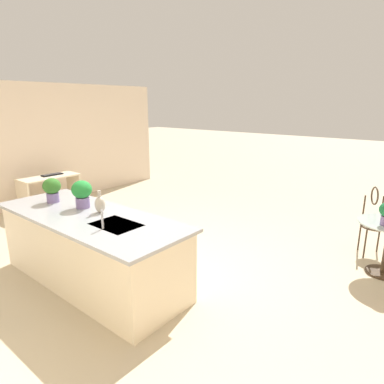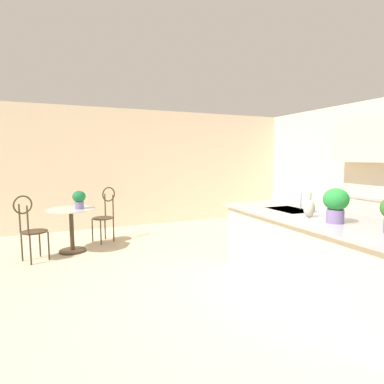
{
  "view_description": "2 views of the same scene",
  "coord_description": "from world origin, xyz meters",
  "px_view_note": "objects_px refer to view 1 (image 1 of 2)",
  "views": [
    {
      "loc": [
        -3.22,
        3.1,
        2.27
      ],
      "look_at": [
        -0.65,
        -0.03,
        1.19
      ],
      "focal_mm": 31.56,
      "sensor_mm": 36.0,
      "label": 1
    },
    {
      "loc": [
        2.99,
        -1.92,
        1.61
      ],
      "look_at": [
        -1.35,
        -0.09,
        1.08
      ],
      "focal_mm": 29.15,
      "sensor_mm": 36.0,
      "label": 2
    }
  ],
  "objects_px": {
    "keyboard": "(52,175)",
    "vase_on_counter": "(100,204)",
    "chair_near_window": "(374,218)",
    "writing_desk": "(49,187)",
    "potted_plant_counter_near": "(82,192)",
    "potted_plant_counter_far": "(52,189)"
  },
  "relations": [
    {
      "from": "keyboard",
      "to": "vase_on_counter",
      "type": "xyz_separation_m",
      "value": [
        -3.42,
        1.2,
        0.28
      ]
    },
    {
      "from": "chair_near_window",
      "to": "vase_on_counter",
      "type": "distance_m",
      "value": 4.02
    },
    {
      "from": "writing_desk",
      "to": "potted_plant_counter_near",
      "type": "height_order",
      "value": "potted_plant_counter_near"
    },
    {
      "from": "potted_plant_counter_far",
      "to": "potted_plant_counter_near",
      "type": "height_order",
      "value": "potted_plant_counter_near"
    },
    {
      "from": "writing_desk",
      "to": "vase_on_counter",
      "type": "height_order",
      "value": "vase_on_counter"
    },
    {
      "from": "potted_plant_counter_near",
      "to": "vase_on_counter",
      "type": "height_order",
      "value": "potted_plant_counter_near"
    },
    {
      "from": "potted_plant_counter_far",
      "to": "vase_on_counter",
      "type": "relative_size",
      "value": 1.19
    },
    {
      "from": "chair_near_window",
      "to": "vase_on_counter",
      "type": "bearing_deg",
      "value": 50.55
    },
    {
      "from": "keyboard",
      "to": "potted_plant_counter_near",
      "type": "distance_m",
      "value": 3.33
    },
    {
      "from": "potted_plant_counter_near",
      "to": "vase_on_counter",
      "type": "distance_m",
      "value": 0.36
    },
    {
      "from": "potted_plant_counter_near",
      "to": "chair_near_window",
      "type": "bearing_deg",
      "value": -132.92
    },
    {
      "from": "keyboard",
      "to": "potted_plant_counter_near",
      "type": "height_order",
      "value": "potted_plant_counter_near"
    },
    {
      "from": "writing_desk",
      "to": "keyboard",
      "type": "xyz_separation_m",
      "value": [
        0.02,
        -0.1,
        0.25
      ]
    },
    {
      "from": "vase_on_counter",
      "to": "keyboard",
      "type": "bearing_deg",
      "value": -19.4
    },
    {
      "from": "writing_desk",
      "to": "vase_on_counter",
      "type": "relative_size",
      "value": 4.17
    },
    {
      "from": "potted_plant_counter_near",
      "to": "vase_on_counter",
      "type": "bearing_deg",
      "value": -176.52
    },
    {
      "from": "writing_desk",
      "to": "vase_on_counter",
      "type": "distance_m",
      "value": 3.61
    },
    {
      "from": "chair_near_window",
      "to": "potted_plant_counter_far",
      "type": "xyz_separation_m",
      "value": [
        3.44,
        3.22,
        0.54
      ]
    },
    {
      "from": "writing_desk",
      "to": "potted_plant_counter_far",
      "type": "height_order",
      "value": "potted_plant_counter_far"
    },
    {
      "from": "writing_desk",
      "to": "potted_plant_counter_near",
      "type": "relative_size",
      "value": 3.26
    },
    {
      "from": "chair_near_window",
      "to": "potted_plant_counter_near",
      "type": "xyz_separation_m",
      "value": [
        2.89,
        3.1,
        0.56
      ]
    },
    {
      "from": "keyboard",
      "to": "vase_on_counter",
      "type": "distance_m",
      "value": 3.64
    }
  ]
}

